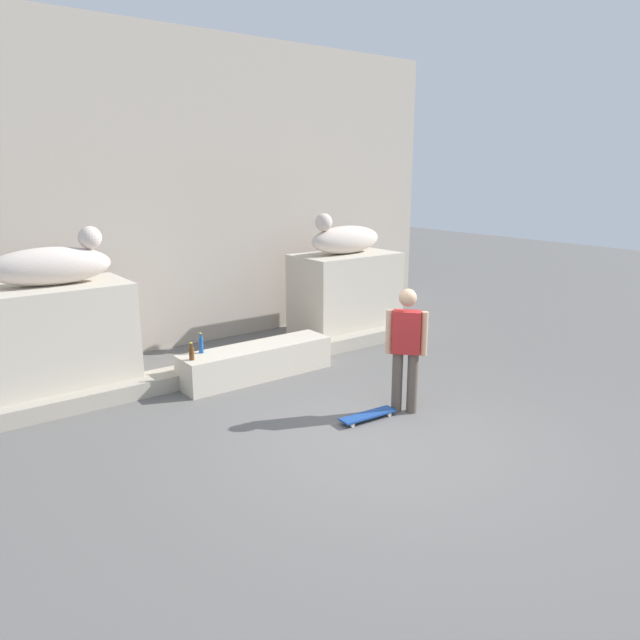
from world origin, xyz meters
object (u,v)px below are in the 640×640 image
Objects in this scene: statue_reclining_right at (344,239)px; skater at (406,345)px; statue_reclining_left at (53,264)px; skateboard at (368,415)px; bottle_blue at (201,345)px; bottle_brown at (192,353)px.

statue_reclining_right reaches higher than skater.
skater is (3.43, -3.37, -0.96)m from statue_reclining_left.
bottle_blue is at bearing 117.88° from skateboard.
bottle_brown is at bearing 13.00° from statue_reclining_right.
statue_reclining_left reaches higher than skateboard.
statue_reclining_right is 5.30× the size of bottle_blue.
statue_reclining_right is 3.90m from skater.
bottle_blue is at bearing 40.89° from bottle_brown.
bottle_blue is at bearing 10.66° from statue_reclining_right.
statue_reclining_right reaches higher than skateboard.
bottle_brown is (1.48, -1.05, -1.28)m from statue_reclining_left.
skater is 1.03m from skateboard.
bottle_brown is 0.34m from bottle_blue.
skateboard is (-2.29, -3.29, -1.82)m from statue_reclining_right.
statue_reclining_right reaches higher than bottle_brown.
bottle_blue is (0.26, 0.22, 0.02)m from bottle_brown.
bottle_brown reaches higher than skateboard.
skater is 6.46× the size of bottle_brown.
skateboard is at bearing -43.54° from statue_reclining_left.
bottle_blue reaches higher than skateboard.
skater is (-1.72, -3.37, -0.96)m from statue_reclining_right.
statue_reclining_left is at bearing -175.28° from skater.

